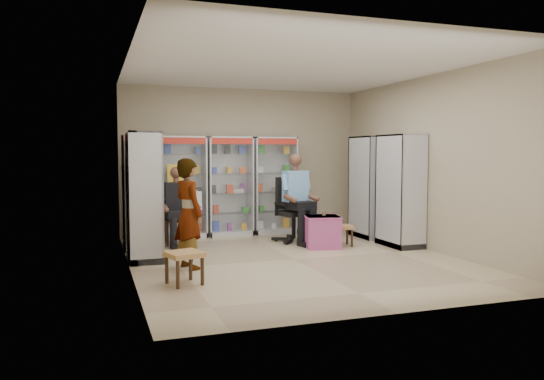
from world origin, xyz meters
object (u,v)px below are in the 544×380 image
object	(u,v)px
office_chair	(294,210)
seated_shopkeeper	(295,201)
woven_stool_a	(342,235)
standing_man	(189,214)
cabinet_right_far	(370,187)
woven_stool_b	(184,268)
pink_trunk	(322,232)
cabinet_left_far	(138,191)
cabinet_left_near	(144,196)
wooden_chair	(176,219)
cabinet_back_right	(274,185)
cabinet_right_near	(400,191)
cabinet_back_left	(183,187)
cabinet_back_mid	(229,186)

from	to	relation	value
office_chair	seated_shopkeeper	distance (m)	0.17
woven_stool_a	standing_man	bearing A→B (deg)	-161.40
cabinet_right_far	woven_stool_b	xyz separation A→B (m)	(-4.13, -2.64, -0.79)
woven_stool_a	woven_stool_b	bearing A→B (deg)	-148.81
pink_trunk	standing_man	distance (m)	2.74
cabinet_left_far	cabinet_left_near	xyz separation A→B (m)	(0.00, -1.10, 0.00)
wooden_chair	office_chair	world-z (taller)	office_chair
cabinet_back_right	standing_man	distance (m)	3.65
standing_man	cabinet_right_far	bearing A→B (deg)	-85.09
seated_shopkeeper	cabinet_back_right	bearing A→B (deg)	78.48
pink_trunk	woven_stool_b	world-z (taller)	pink_trunk
cabinet_right_near	cabinet_back_left	bearing A→B (deg)	57.72
wooden_chair	woven_stool_b	distance (m)	3.07
cabinet_back_right	cabinet_right_far	world-z (taller)	same
cabinet_left_far	woven_stool_a	world-z (taller)	cabinet_left_far
cabinet_back_mid	cabinet_left_near	distance (m)	2.77
cabinet_back_right	woven_stool_a	xyz separation A→B (m)	(0.66, -1.86, -0.81)
cabinet_left_far	standing_man	distance (m)	2.01
wooden_chair	woven_stool_a	bearing A→B (deg)	-21.95
cabinet_back_left	seated_shopkeeper	size ratio (longest dim) A/B	1.29
standing_man	seated_shopkeeper	bearing A→B (deg)	-73.35
seated_shopkeeper	woven_stool_a	xyz separation A→B (m)	(0.67, -0.63, -0.59)
cabinet_back_mid	pink_trunk	xyz separation A→B (m)	(1.20, -1.92, -0.72)
cabinet_left_near	wooden_chair	distance (m)	1.56
cabinet_left_near	standing_man	xyz separation A→B (m)	(0.55, -0.82, -0.20)
cabinet_right_far	standing_man	xyz separation A→B (m)	(-3.91, -1.72, -0.20)
seated_shopkeeper	woven_stool_b	world-z (taller)	seated_shopkeeper
cabinet_left_far	seated_shopkeeper	world-z (taller)	cabinet_left_far
cabinet_left_far	woven_stool_a	size ratio (longest dim) A/B	5.40
cabinet_right_far	cabinet_right_near	world-z (taller)	same
office_chair	woven_stool_a	xyz separation A→B (m)	(0.67, -0.68, -0.43)
cabinet_left_far	wooden_chair	world-z (taller)	cabinet_left_far
standing_man	cabinet_left_near	bearing A→B (deg)	15.14
pink_trunk	woven_stool_b	bearing A→B (deg)	-145.96
cabinet_left_far	office_chair	xyz separation A→B (m)	(2.82, -0.25, -0.39)
woven_stool_b	cabinet_right_near	bearing A→B (deg)	20.49
cabinet_back_mid	cabinet_left_far	distance (m)	2.10
cabinet_back_right	cabinet_right_near	xyz separation A→B (m)	(1.63, -2.23, 0.00)
seated_shopkeeper	standing_man	bearing A→B (deg)	-155.63
cabinet_left_far	pink_trunk	xyz separation A→B (m)	(3.08, -0.99, -0.72)
cabinet_back_left	woven_stool_a	size ratio (longest dim) A/B	5.40
cabinet_back_right	cabinet_right_near	size ratio (longest dim) A/B	1.00
cabinet_right_near	wooden_chair	bearing A→B (deg)	68.36
cabinet_back_right	standing_man	size ratio (longest dim) A/B	1.25
wooden_chair	pink_trunk	distance (m)	2.68
cabinet_left_near	cabinet_back_left	bearing A→B (deg)	155.39
cabinet_left_near	pink_trunk	size ratio (longest dim) A/B	3.42
cabinet_right_near	woven_stool_a	world-z (taller)	cabinet_right_near
cabinet_right_near	wooden_chair	world-z (taller)	cabinet_right_near
cabinet_right_near	wooden_chair	xyz separation A→B (m)	(-3.78, 1.50, -0.53)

